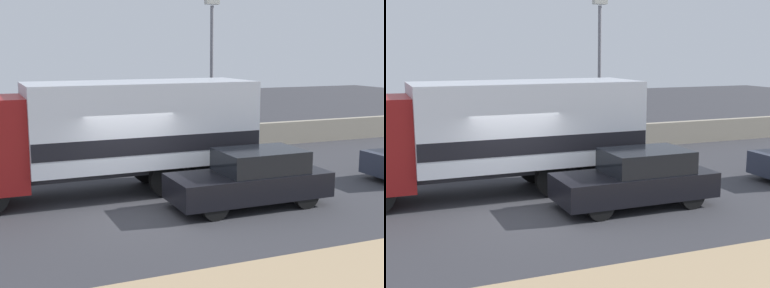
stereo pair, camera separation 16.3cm
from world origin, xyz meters
The scene contains 5 objects.
ground_plane centered at (0.00, 0.00, 0.00)m, with size 80.00×80.00×0.00m, color #38383D.
stone_wall_backdrop centered at (0.00, 7.33, 0.51)m, with size 60.00×0.35×1.01m.
street_lamp centered at (5.16, 6.63, 3.64)m, with size 0.56×0.28×6.20m.
box_truck centered at (-0.12, 1.96, 1.87)m, with size 8.79×2.58×3.30m.
car_hatchback centered at (2.97, -0.76, 0.77)m, with size 4.35×1.77×1.55m.
Camera 1 is at (-3.96, -13.15, 4.19)m, focal length 50.00 mm.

